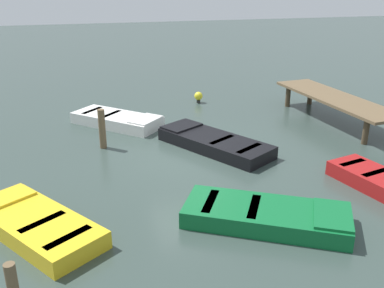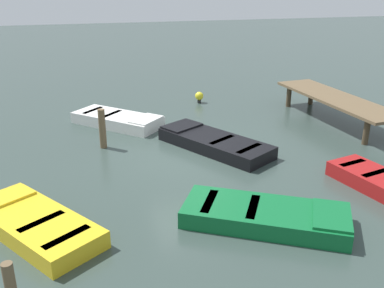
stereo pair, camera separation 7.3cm
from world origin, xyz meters
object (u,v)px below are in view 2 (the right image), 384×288
Objects in this scene: rowboat_yellow at (35,224)px; rowboat_red at (381,183)px; marker_buoy at (199,96)px; mooring_piling_far_right at (102,129)px; dock_segment at (336,100)px; rowboat_black at (214,142)px; rowboat_white at (118,120)px; rowboat_green at (266,215)px.

rowboat_yellow is 1.18× the size of rowboat_red.
marker_buoy is (-9.12, 6.12, 0.07)m from rowboat_yellow.
rowboat_red is 2.29× the size of mooring_piling_far_right.
rowboat_yellow is at bearing -104.68° from rowboat_red.
mooring_piling_far_right is at bearing -92.16° from dock_segment.
rowboat_black is 5.11m from rowboat_red.
marker_buoy is (-4.37, 4.38, -0.36)m from mooring_piling_far_right.
rowboat_white and rowboat_yellow have the same top height.
rowboat_yellow is (-0.88, -5.00, 0.00)m from rowboat_green.
dock_segment reaches higher than marker_buoy.
rowboat_black and rowboat_red have the same top height.
dock_segment is 11.74m from rowboat_yellow.
rowboat_white is 2.60× the size of mooring_piling_far_right.
dock_segment is 8.29m from rowboat_green.
rowboat_green is at bearing 30.01° from mooring_piling_far_right.
rowboat_red is (-0.82, 3.54, 0.00)m from rowboat_green.
rowboat_yellow is 8.54m from rowboat_red.
rowboat_yellow is 7.29× the size of marker_buoy.
marker_buoy is at bearing 134.93° from mooring_piling_far_right.
rowboat_red is at bearing -125.98° from rowboat_yellow.
rowboat_white is 1.13× the size of rowboat_red.
rowboat_yellow is 5.08m from mooring_piling_far_right.
rowboat_yellow is at bearing -20.16° from mooring_piling_far_right.
dock_segment reaches higher than rowboat_black.
mooring_piling_far_right reaches higher than dock_segment.
rowboat_green is at bearing -91.26° from rowboat_red.
rowboat_green is at bearing -6.40° from marker_buoy.
rowboat_yellow is at bearing 94.31° from rowboat_black.
rowboat_yellow is (3.78, -5.18, 0.00)m from rowboat_black.
marker_buoy is at bearing -179.45° from rowboat_red.
rowboat_green is at bearing -47.15° from dock_segment.
marker_buoy is (-2.20, 3.71, 0.07)m from rowboat_white.
dock_segment is 1.50× the size of rowboat_black.
marker_buoy reaches higher than rowboat_black.
rowboat_black is at bearing 74.25° from mooring_piling_far_right.
dock_segment reaches higher than rowboat_red.
rowboat_black is at bearing -89.42° from rowboat_yellow.
dock_segment is 5.75m from marker_buoy.
rowboat_white is at bearing 137.41° from rowboat_green.
mooring_piling_far_right reaches higher than rowboat_green.
marker_buoy reaches higher than rowboat_white.
rowboat_green is 0.97× the size of rowboat_black.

